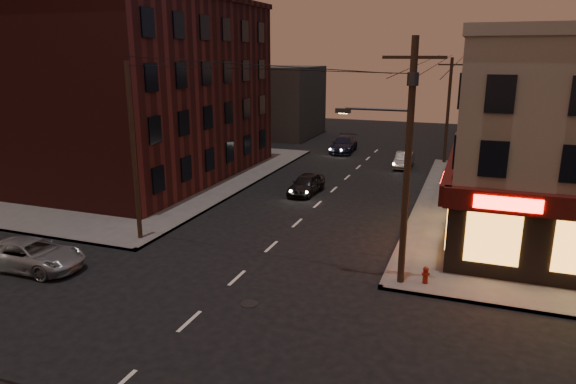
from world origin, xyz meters
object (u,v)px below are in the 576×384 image
at_px(suv_cross, 32,255).
at_px(fire_hydrant, 426,274).
at_px(sedan_mid, 404,160).
at_px(sedan_near, 306,184).
at_px(sedan_far, 344,144).

relative_size(suv_cross, fire_hydrant, 6.54).
relative_size(suv_cross, sedan_mid, 1.23).
bearing_deg(fire_hydrant, sedan_mid, 100.10).
xyz_separation_m(sedan_near, fire_hydrant, (9.32, -12.29, -0.14)).
bearing_deg(sedan_mid, suv_cross, -115.77).
height_order(suv_cross, sedan_mid, suv_cross).
xyz_separation_m(sedan_near, sedan_far, (-1.45, 16.18, 0.06)).
distance_m(sedan_near, sedan_far, 16.24).
bearing_deg(sedan_far, sedan_near, -88.04).
height_order(suv_cross, sedan_far, sedan_far).
relative_size(sedan_near, sedan_far, 0.78).
bearing_deg(sedan_far, fire_hydrant, -72.43).
height_order(sedan_near, sedan_far, sedan_far).
bearing_deg(fire_hydrant, sedan_near, 127.17).
distance_m(sedan_mid, sedan_far, 8.47).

